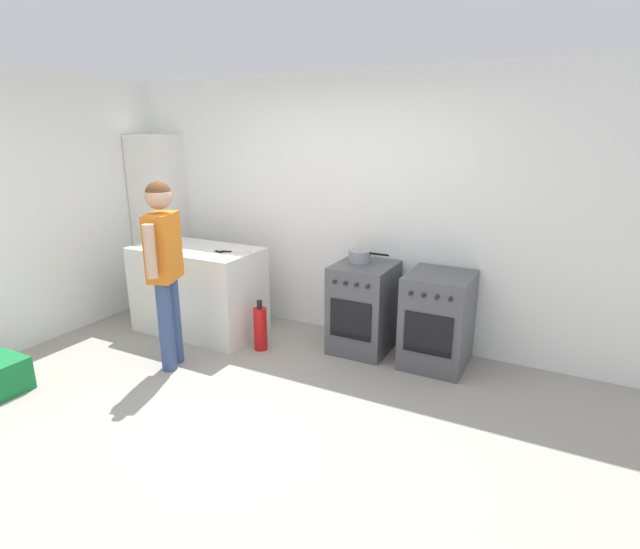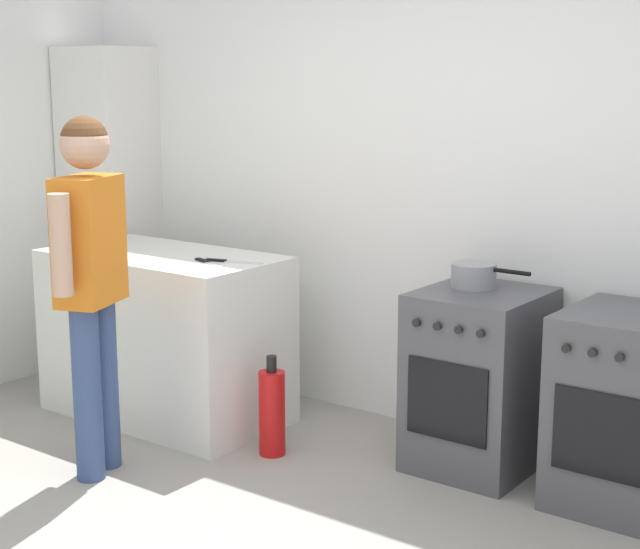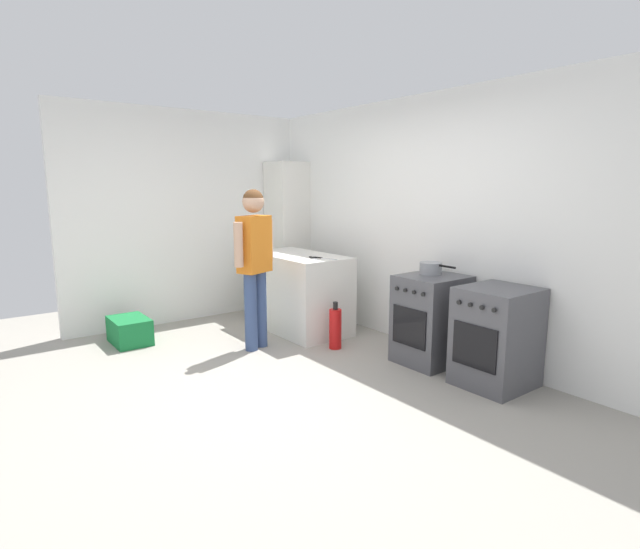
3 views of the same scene
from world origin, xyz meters
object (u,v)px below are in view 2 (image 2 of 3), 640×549
pot (474,275)px  oven_left (479,379)px  larder_cabinet (111,211)px  person (90,264)px  fire_extinguisher (272,412)px  knife_chef (232,262)px  oven_right (629,410)px  knife_utility (208,262)px

pot → oven_left: bearing=-37.3°
oven_left → larder_cabinet: size_ratio=0.42×
oven_left → person: (-1.38, -1.14, 0.57)m
fire_extinguisher → knife_chef: bearing=160.7°
pot → larder_cabinet: 2.58m
pot → oven_right: bearing=-4.0°
oven_left → pot: size_ratio=2.16×
knife_utility → fire_extinguisher: 0.82m
knife_utility → larder_cabinet: bearing=158.0°
oven_left → knife_utility: 1.46m
oven_left → oven_right: bearing=0.0°
knife_utility → person: 0.71m
oven_right → pot: (-0.79, 0.06, 0.48)m
fire_extinguisher → oven_right: bearing=16.8°
oven_right → larder_cabinet: bearing=178.3°
oven_left → fire_extinguisher: size_ratio=1.70×
pot → larder_cabinet: larder_cabinet is taller
pot → knife_utility: bearing=-158.2°
knife_chef → fire_extinguisher: size_ratio=0.61×
fire_extinguisher → pot: bearing=33.8°
oven_left → person: 1.87m
larder_cabinet → fire_extinguisher: bearing=-18.0°
oven_right → fire_extinguisher: bearing=-163.2°
knife_chef → person: person is taller
pot → knife_chef: 1.23m
pot → person: 1.77m
oven_left → pot: (-0.07, 0.06, 0.48)m
oven_left → oven_right: size_ratio=1.00×
oven_left → larder_cabinet: 2.71m
knife_utility → person: person is taller
knife_chef → person: size_ratio=0.18×
oven_right → knife_chef: (-1.95, -0.35, 0.48)m
knife_utility → knife_chef: 0.12m
oven_right → pot: pot is taller
larder_cabinet → pot: bearing=-1.0°
knife_utility → person: (-0.07, -0.70, 0.09)m
oven_left → knife_chef: (-1.23, -0.35, 0.48)m
pot → person: size_ratio=0.24×
pot → fire_extinguisher: (-0.80, -0.53, -0.69)m
fire_extinguisher → larder_cabinet: bearing=162.0°
person → fire_extinguisher: 1.14m
knife_utility → fire_extinguisher: knife_utility is taller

